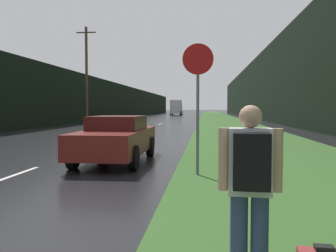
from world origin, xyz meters
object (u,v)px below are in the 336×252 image
Objects in this scene: hitchhiker_with_backpack at (250,183)px; stop_sign at (198,94)px; delivery_truck at (176,107)px; car_passing_near at (116,138)px.

stop_sign is at bearing 99.81° from hitchhiker_with_backpack.
car_passing_near is at bearing -86.84° from delivery_truck.
hitchhiker_with_backpack is 0.21× the size of delivery_truck.
hitchhiker_with_backpack is at bearing -83.71° from stop_sign.
stop_sign is 1.91× the size of hitchhiker_with_backpack.
stop_sign is 0.70× the size of car_passing_near.
stop_sign reaches higher than hitchhiker_with_backpack.
delivery_truck reaches higher than hitchhiker_with_backpack.
delivery_truck is (-6.27, 70.58, -0.21)m from stop_sign.
hitchhiker_with_backpack is at bearing 112.94° from car_passing_near.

